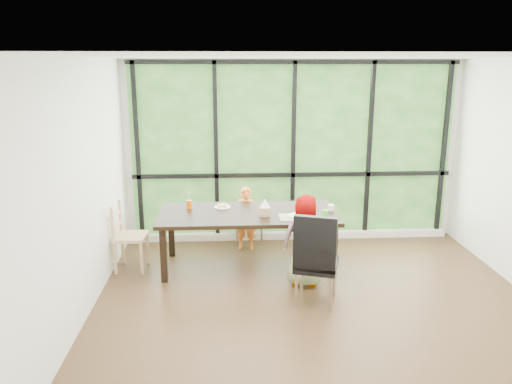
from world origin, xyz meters
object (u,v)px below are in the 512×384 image
green_cup (325,214)px  white_mug (331,208)px  chair_end_beech (131,237)px  child_toddler (246,219)px  tissue_box (265,211)px  chair_window_leather (246,206)px  plate_far (222,207)px  dining_table (248,240)px  orange_cup (189,204)px  chair_interior_leather (317,258)px  child_older (307,241)px  plate_near (300,216)px

green_cup → white_mug: 0.37m
chair_end_beech → child_toddler: bearing=-63.4°
green_cup → tissue_box: bearing=167.2°
chair_window_leather → plate_far: 0.88m
dining_table → orange_cup: 0.92m
orange_cup → tissue_box: 1.05m
dining_table → green_cup: size_ratio=20.49×
chair_window_leather → child_toddler: bearing=-104.5°
dining_table → chair_window_leather: bearing=89.3°
chair_window_leather → chair_interior_leather: (0.71, -2.11, 0.00)m
white_mug → tissue_box: size_ratio=0.62×
child_toddler → child_older: size_ratio=0.82×
chair_end_beech → tissue_box: 1.78m
child_older → orange_cup: bearing=-17.6°
chair_end_beech → orange_cup: chair_end_beech is taller
plate_far → chair_end_beech: bearing=-167.9°
chair_end_beech → tissue_box: chair_end_beech is taller
chair_end_beech → tissue_box: size_ratio=6.82×
child_toddler → white_mug: (1.09, -0.62, 0.33)m
chair_window_leather → orange_cup: chair_window_leather is taller
chair_window_leather → tissue_box: 1.22m
orange_cup → dining_table: bearing=-15.9°
orange_cup → white_mug: (1.87, -0.20, -0.02)m
child_toddler → tissue_box: child_toddler is taller
plate_far → plate_near: (0.98, -0.46, 0.00)m
child_older → plate_far: 1.34m
chair_interior_leather → plate_near: (-0.07, 0.88, 0.22)m
chair_window_leather → white_mug: bearing=-55.4°
chair_window_leather → tissue_box: (0.20, -1.17, 0.27)m
chair_end_beech → plate_far: bearing=-74.2°
child_older → plate_near: 0.44m
chair_interior_leather → child_toddler: (-0.72, 1.72, -0.08)m
chair_end_beech → child_older: bearing=-101.2°
plate_near → chair_end_beech: bearing=174.8°
dining_table → tissue_box: 0.50m
child_older → plate_far: bearing=-28.0°
child_older → green_cup: 0.46m
plate_near → child_toddler: bearing=127.5°
chair_window_leather → child_toddler: chair_window_leather is taller
dining_table → chair_window_leather: 1.04m
dining_table → chair_interior_leather: (0.72, -1.08, 0.17)m
chair_window_leather → plate_near: bearing=-75.3°
chair_interior_leather → orange_cup: size_ratio=9.45×
green_cup → orange_cup: bearing=162.8°
child_toddler → green_cup: (0.95, -0.95, 0.34)m
plate_far → green_cup: size_ratio=1.95×
plate_near → chair_interior_leather: bearing=-85.3°
dining_table → chair_window_leather: (0.01, 1.02, 0.17)m
plate_far → plate_near: 1.08m
green_cup → white_mug: (0.14, 0.34, -0.02)m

